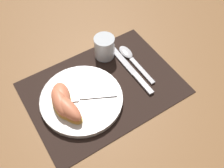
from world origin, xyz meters
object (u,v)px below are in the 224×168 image
juice_glass (104,48)px  fork (82,97)px  citrus_wedge_0 (61,97)px  citrus_wedge_1 (60,101)px  knife (132,71)px  citrus_wedge_2 (66,108)px  spoon (130,57)px  plate (82,99)px

juice_glass → fork: size_ratio=0.45×
citrus_wedge_0 → citrus_wedge_1: citrus_wedge_1 is taller
knife → fork: fork is taller
juice_glass → citrus_wedge_0: (-0.20, -0.09, -0.00)m
citrus_wedge_1 → citrus_wedge_2: size_ratio=0.86×
juice_glass → citrus_wedge_2: juice_glass is taller
juice_glass → knife: 0.12m
fork → citrus_wedge_2: 0.06m
knife → citrus_wedge_0: 0.24m
juice_glass → citrus_wedge_1: bearing=-152.8°
spoon → citrus_wedge_1: 0.28m
citrus_wedge_0 → citrus_wedge_1: size_ratio=1.01×
spoon → fork: fork is taller
spoon → citrus_wedge_2: 0.28m
juice_glass → fork: bearing=-141.6°
fork → spoon: bearing=16.5°
fork → citrus_wedge_2: bearing=-163.0°
juice_glass → spoon: juice_glass is taller
fork → citrus_wedge_2: (-0.06, -0.02, 0.02)m
fork → citrus_wedge_0: citrus_wedge_0 is taller
knife → citrus_wedge_0: (-0.24, 0.01, 0.03)m
juice_glass → citrus_wedge_0: 0.22m
juice_glass → citrus_wedge_1: size_ratio=0.69×
fork → citrus_wedge_1: citrus_wedge_1 is taller
plate → juice_glass: juice_glass is taller
spoon → citrus_wedge_2: (-0.27, -0.08, 0.03)m
spoon → citrus_wedge_1: bearing=-169.1°
fork → plate: bearing=151.0°
juice_glass → citrus_wedge_1: juice_glass is taller
knife → citrus_wedge_1: 0.25m
spoon → fork: bearing=-163.5°
plate → juice_glass: (0.15, 0.12, 0.02)m
citrus_wedge_0 → citrus_wedge_1: bearing=-124.2°
fork → citrus_wedge_2: size_ratio=1.31×
plate → fork: (0.00, -0.00, 0.01)m
knife → citrus_wedge_2: (-0.24, -0.03, 0.03)m
citrus_wedge_1 → citrus_wedge_2: (0.01, -0.03, 0.00)m
citrus_wedge_1 → citrus_wedge_2: same height
juice_glass → knife: (0.04, -0.11, -0.03)m
juice_glass → spoon: (0.06, -0.06, -0.03)m
plate → citrus_wedge_0: citrus_wedge_0 is taller
spoon → citrus_wedge_0: 0.27m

